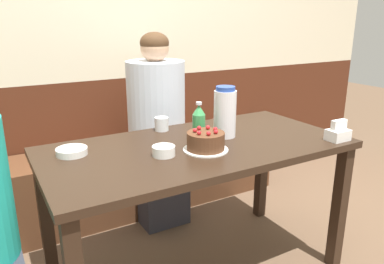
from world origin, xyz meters
name	(u,v)px	position (x,y,z in m)	size (l,w,h in m)	color
back_wall	(119,28)	(0.00, 1.05, 1.25)	(4.80, 0.04, 2.50)	#4C2314
bench_seat	(138,177)	(0.00, 0.83, 0.24)	(2.11, 0.38, 0.48)	#56331E
dining_table	(198,162)	(0.00, 0.00, 0.63)	(1.47, 0.73, 0.73)	black
birthday_cake	(206,141)	(-0.01, -0.09, 0.77)	(0.21, 0.21, 0.11)	white
water_pitcher	(225,112)	(0.18, 0.04, 0.85)	(0.11, 0.11, 0.26)	white
soju_bottle	(199,122)	(0.04, 0.06, 0.82)	(0.06, 0.06, 0.19)	#388E4C
napkin_holder	(338,133)	(0.64, -0.29, 0.76)	(0.11, 0.08, 0.11)	white
bowl_soup_white	(164,151)	(-0.21, -0.06, 0.75)	(0.10, 0.10, 0.04)	white
bowl_rice_small	(72,151)	(-0.56, 0.16, 0.74)	(0.14, 0.14, 0.03)	white
glass_water_tall	(162,124)	(-0.05, 0.30, 0.76)	(0.08, 0.08, 0.07)	silver
person_pale_blue_shirt	(157,134)	(0.07, 0.63, 0.60)	(0.36, 0.36, 1.23)	#33333D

